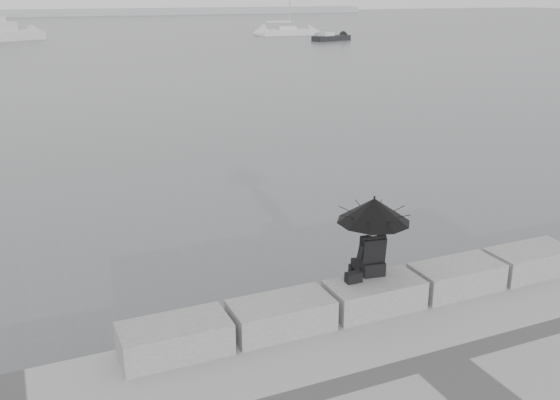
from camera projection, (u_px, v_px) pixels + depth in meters
name	position (u px, v px, depth m)	size (l,w,h in m)	color
ground	(359.00, 323.00, 11.01)	(360.00, 360.00, 0.00)	#4D5053
stone_block_far_left	(175.00, 339.00, 9.08)	(1.60, 0.80, 0.50)	slate
stone_block_left	(281.00, 315.00, 9.73)	(1.60, 0.80, 0.50)	slate
stone_block_centre	(374.00, 295.00, 10.38)	(1.60, 0.80, 0.50)	slate
stone_block_right	(456.00, 277.00, 11.04)	(1.60, 0.80, 0.50)	slate
stone_block_far_right	(529.00, 261.00, 11.69)	(1.60, 0.80, 0.50)	slate
seated_person	(374.00, 218.00, 10.27)	(1.23, 1.23, 1.39)	black
bag	(354.00, 277.00, 10.26)	(0.27, 0.15, 0.17)	black
sailboat_right	(286.00, 31.00, 83.64)	(7.19, 2.83, 12.90)	silver
motor_cruiser	(2.00, 33.00, 73.72)	(9.81, 6.88, 4.50)	silver
small_motorboat	(331.00, 38.00, 74.55)	(5.22, 2.80, 1.10)	black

